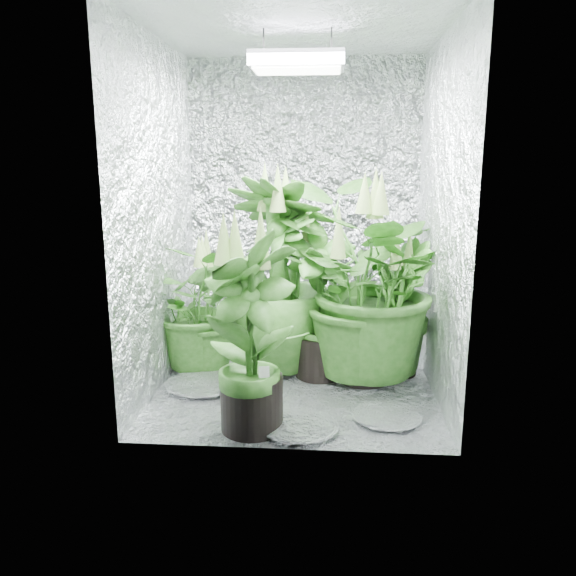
# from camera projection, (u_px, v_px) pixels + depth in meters

# --- Properties ---
(ground) EXTENTS (1.60, 1.60, 0.00)m
(ground) POSITION_uv_depth(u_px,v_px,m) (296.00, 383.00, 3.39)
(ground) COLOR silver
(ground) RESTS_ON ground
(walls) EXTENTS (1.62, 1.62, 2.00)m
(walls) POSITION_uv_depth(u_px,v_px,m) (297.00, 218.00, 3.17)
(walls) COLOR silver
(walls) RESTS_ON ground
(ceiling) EXTENTS (1.60, 1.60, 0.01)m
(ceiling) POSITION_uv_depth(u_px,v_px,m) (297.00, 27.00, 2.95)
(ceiling) COLOR silver
(ceiling) RESTS_ON walls
(grow_lamp) EXTENTS (0.50, 0.30, 0.22)m
(grow_lamp) POSITION_uv_depth(u_px,v_px,m) (297.00, 62.00, 2.99)
(grow_lamp) COLOR gray
(grow_lamp) RESTS_ON ceiling
(plant_a) EXTENTS (0.85, 0.85, 0.89)m
(plant_a) POSITION_uv_depth(u_px,v_px,m) (201.00, 307.00, 3.53)
(plant_a) COLOR black
(plant_a) RESTS_ON ground
(plant_b) EXTENTS (0.65, 0.65, 1.04)m
(plant_b) POSITION_uv_depth(u_px,v_px,m) (320.00, 303.00, 3.41)
(plant_b) COLOR black
(plant_b) RESTS_ON ground
(plant_c) EXTENTS (0.50, 0.50, 0.90)m
(plant_c) POSITION_uv_depth(u_px,v_px,m) (399.00, 310.00, 3.47)
(plant_c) COLOR black
(plant_c) RESTS_ON ground
(plant_d) EXTENTS (0.87, 0.87, 1.30)m
(plant_d) POSITION_uv_depth(u_px,v_px,m) (282.00, 276.00, 3.52)
(plant_d) COLOR black
(plant_d) RESTS_ON ground
(plant_e) EXTENTS (1.20, 1.20, 1.28)m
(plant_e) POSITION_uv_depth(u_px,v_px,m) (366.00, 282.00, 3.31)
(plant_e) COLOR black
(plant_e) RESTS_ON ground
(plant_f) EXTENTS (0.73, 0.73, 1.09)m
(plant_f) POSITION_uv_depth(u_px,v_px,m) (251.00, 334.00, 2.71)
(plant_f) COLOR black
(plant_f) RESTS_ON ground
(circulation_fan) EXTENTS (0.15, 0.31, 0.35)m
(circulation_fan) POSITION_uv_depth(u_px,v_px,m) (393.00, 348.00, 3.57)
(circulation_fan) COLOR black
(circulation_fan) RESTS_ON ground
(plant_label) EXTENTS (0.06, 0.03, 0.08)m
(plant_label) POSITION_uv_depth(u_px,v_px,m) (264.00, 375.00, 2.71)
(plant_label) COLOR white
(plant_label) RESTS_ON plant_f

